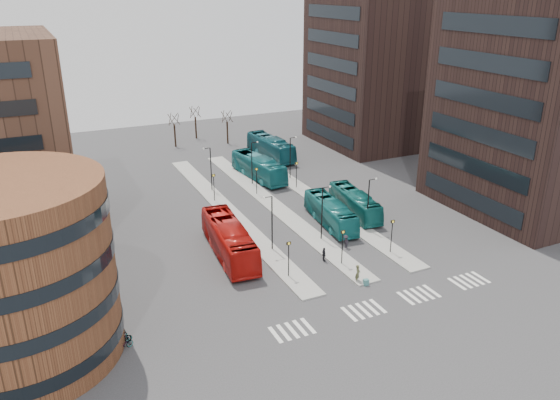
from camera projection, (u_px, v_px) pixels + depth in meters
name	position (u px, v px, depth m)	size (l,w,h in m)	color
ground	(401.00, 332.00, 44.60)	(160.00, 160.00, 0.00)	#313133
island_left	(228.00, 211.00, 68.23)	(2.50, 45.00, 0.15)	gray
island_mid	(272.00, 204.00, 70.62)	(2.50, 45.00, 0.15)	gray
island_right	(312.00, 197.00, 73.00)	(2.50, 45.00, 0.15)	gray
suitcase	(366.00, 282.00, 51.44)	(0.48, 0.38, 0.60)	#211DA1
red_bus	(229.00, 239.00, 56.72)	(3.02, 12.89, 3.59)	#B9130E
teal_bus_a	(330.00, 212.00, 64.25)	(2.51, 10.72, 2.98)	#15696A
teal_bus_b	(259.00, 167.00, 79.60)	(2.82, 12.05, 3.36)	#15646A
teal_bus_c	(355.00, 203.00, 67.20)	(2.47, 10.54, 2.94)	#125D5A
teal_bus_d	(271.00, 147.00, 89.34)	(2.90, 12.41, 3.46)	#124F5A
traveller	(358.00, 274.00, 51.77)	(0.66, 0.43, 1.80)	#4B4E2E
commuter_a	(230.00, 249.00, 56.64)	(0.88, 0.68, 1.80)	black
commuter_b	(324.00, 254.00, 55.80)	(0.88, 0.36, 1.49)	black
commuter_c	(346.00, 241.00, 58.68)	(0.94, 0.54, 1.46)	black
bicycle_near	(123.00, 345.00, 42.21)	(0.59, 1.70, 0.89)	gray
bicycle_mid	(121.00, 337.00, 43.07)	(0.46, 1.63, 0.98)	gray
bicycle_far	(121.00, 339.00, 42.87)	(0.62, 1.77, 0.93)	gray
crosswalk_stripes	(390.00, 303.00, 48.66)	(22.35, 2.40, 0.01)	silver
round_building	(8.00, 274.00, 39.33)	(15.16, 15.16, 14.00)	brown
tower_near	(547.00, 88.00, 65.29)	(20.12, 20.00, 30.00)	black
tower_far	(381.00, 57.00, 93.90)	(20.12, 20.00, 30.00)	black
sign_poles	(293.00, 206.00, 63.71)	(12.45, 22.12, 3.65)	black
lamp_posts	(283.00, 182.00, 67.90)	(14.04, 20.24, 6.12)	black
bare_trees	(199.00, 128.00, 97.40)	(10.97, 8.14, 5.90)	black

